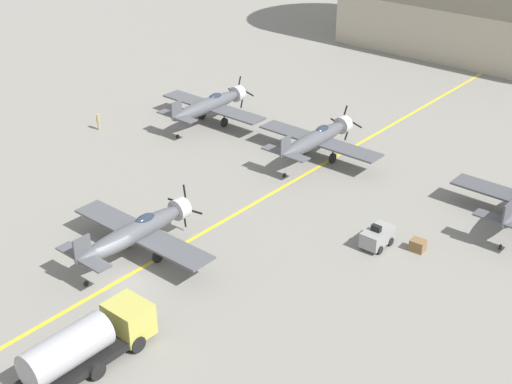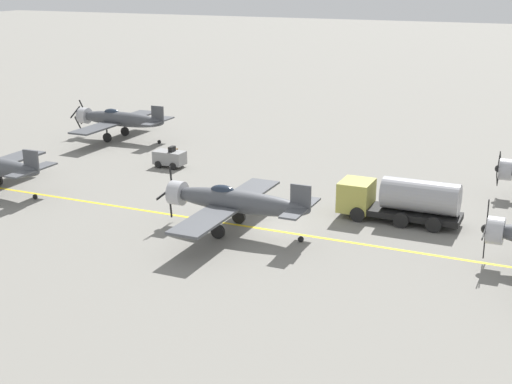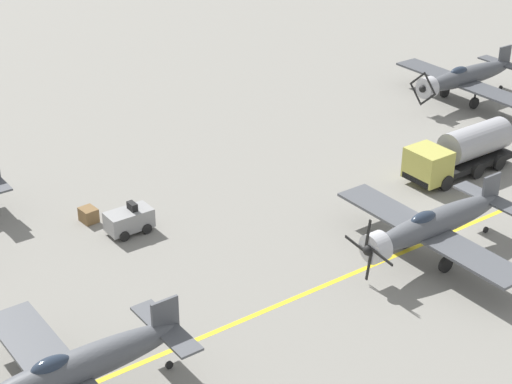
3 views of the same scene
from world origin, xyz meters
TOP-DOWN VIEW (x-y plane):
  - ground_plane at (0.00, 0.00)m, footprint 400.00×400.00m
  - taxiway_stripe at (0.00, 0.00)m, footprint 0.30×160.00m
  - airplane_far_right at (17.52, 23.99)m, footprint 12.00×9.98m
  - airplane_mid_center at (-1.18, 2.45)m, footprint 12.00×9.98m
  - fuel_tanker at (5.02, -6.66)m, footprint 2.68×8.00m
  - tow_tractor at (10.66, 14.16)m, footprint 1.57×2.60m
  - supply_crate_by_tanker at (13.15, 15.49)m, footprint 1.08×0.92m

SIDE VIEW (x-z plane):
  - ground_plane at x=0.00m, z-range 0.00..0.00m
  - taxiway_stripe at x=0.00m, z-range 0.00..0.01m
  - supply_crate_by_tanker at x=13.15m, z-range 0.00..0.84m
  - tow_tractor at x=10.66m, z-range -0.11..1.69m
  - fuel_tanker at x=5.02m, z-range 0.02..3.00m
  - airplane_far_right at x=17.52m, z-range 0.19..3.84m
  - airplane_mid_center at x=-1.18m, z-range 0.11..3.91m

